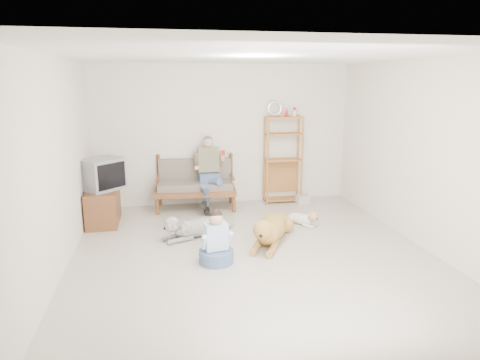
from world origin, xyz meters
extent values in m
plane|color=beige|center=(0.00, 0.00, 0.00)|extent=(5.50, 5.50, 0.00)
plane|color=white|center=(0.00, 0.00, 2.70)|extent=(5.50, 5.50, 0.00)
plane|color=beige|center=(0.00, 2.75, 1.35)|extent=(5.00, 0.00, 5.00)
plane|color=beige|center=(0.00, -2.75, 1.35)|extent=(5.00, 0.00, 5.00)
plane|color=beige|center=(-2.50, 0.00, 1.35)|extent=(0.00, 5.50, 5.50)
plane|color=beige|center=(2.50, 0.00, 1.35)|extent=(0.00, 5.50, 5.50)
cube|color=brown|center=(-0.60, 2.37, 0.35)|extent=(1.55, 0.82, 0.10)
cube|color=#716456|center=(-0.60, 2.37, 0.47)|extent=(1.42, 0.71, 0.13)
cube|color=#716456|center=(-0.60, 2.61, 0.70)|extent=(1.39, 0.23, 0.45)
cylinder|color=brown|center=(-0.60, 2.67, 0.90)|extent=(1.40, 0.16, 0.05)
cylinder|color=brown|center=(-1.30, 2.07, 0.15)|extent=(0.07, 0.07, 0.30)
cylinder|color=brown|center=(-1.30, 2.67, 0.47)|extent=(0.07, 0.07, 0.95)
cylinder|color=brown|center=(0.10, 2.07, 0.15)|extent=(0.07, 0.07, 0.30)
cylinder|color=brown|center=(0.10, 2.67, 0.47)|extent=(0.07, 0.07, 0.95)
cube|color=slate|center=(-0.33, 2.38, 0.59)|extent=(0.38, 0.36, 0.19)
cube|color=#7A7355|center=(-0.33, 2.47, 0.93)|extent=(0.40, 0.27, 0.50)
sphere|color=tan|center=(-0.33, 2.44, 1.26)|extent=(0.20, 0.20, 0.20)
sphere|color=#544F4A|center=(-0.33, 2.46, 1.29)|extent=(0.18, 0.18, 0.18)
cylinder|color=red|center=(-0.08, 2.26, 1.09)|extent=(0.07, 0.07, 0.08)
cube|color=#A96835|center=(1.16, 2.55, 1.69)|extent=(0.72, 0.29, 0.03)
torus|color=silver|center=(0.97, 2.55, 1.86)|extent=(0.30, 0.05, 0.30)
cone|color=red|center=(1.21, 2.55, 1.79)|extent=(0.10, 0.10, 0.15)
cylinder|color=#A96835|center=(0.81, 2.41, 0.86)|extent=(0.04, 0.04, 1.71)
cylinder|color=#A96835|center=(0.81, 2.69, 0.86)|extent=(0.04, 0.04, 1.71)
cylinder|color=#A96835|center=(1.51, 2.41, 0.86)|extent=(0.04, 0.04, 1.71)
cylinder|color=#A96835|center=(1.51, 2.69, 0.86)|extent=(0.04, 0.04, 1.71)
cube|color=silver|center=(1.53, 2.34, 0.08)|extent=(0.26, 0.20, 0.16)
cube|color=brown|center=(-2.22, 1.81, 0.30)|extent=(0.50, 0.90, 0.60)
cube|color=brown|center=(-2.46, 1.59, 0.30)|extent=(0.02, 0.40, 0.50)
cube|color=brown|center=(-2.46, 2.03, 0.30)|extent=(0.02, 0.40, 0.50)
cube|color=gray|center=(-2.20, 1.82, 0.86)|extent=(0.81, 0.80, 0.53)
cube|color=black|center=(-2.03, 1.63, 0.86)|extent=(0.40, 0.39, 0.42)
cube|color=silver|center=(-1.25, 2.73, 0.30)|extent=(0.12, 0.02, 0.08)
ellipsoid|color=#B7853F|center=(0.43, 0.57, 0.18)|extent=(0.88, 1.19, 0.36)
sphere|color=#B7853F|center=(0.27, 0.27, 0.20)|extent=(0.36, 0.36, 0.36)
sphere|color=#B7853F|center=(0.14, 0.02, 0.36)|extent=(0.28, 0.28, 0.28)
ellipsoid|color=#B7853F|center=(0.08, -0.10, 0.33)|extent=(0.20, 0.24, 0.11)
cylinder|color=#B7853F|center=(0.69, 1.07, 0.07)|extent=(0.12, 0.46, 0.06)
ellipsoid|color=#B7853F|center=(0.07, 0.09, 0.36)|extent=(0.10, 0.11, 0.14)
ellipsoid|color=#B7853F|center=(0.24, 0.00, 0.36)|extent=(0.10, 0.11, 0.14)
ellipsoid|color=white|center=(-0.64, 0.91, 0.14)|extent=(0.97, 0.65, 0.28)
sphere|color=white|center=(-0.89, 0.80, 0.16)|extent=(0.28, 0.28, 0.28)
sphere|color=white|center=(-1.11, 0.71, 0.28)|extent=(0.24, 0.24, 0.24)
ellipsoid|color=white|center=(-1.21, 0.67, 0.25)|extent=(0.20, 0.16, 0.09)
cylinder|color=white|center=(-0.21, 1.09, 0.06)|extent=(0.30, 0.28, 0.04)
ellipsoid|color=white|center=(-1.12, 0.80, 0.28)|extent=(0.09, 0.08, 0.12)
ellipsoid|color=white|center=(-1.05, 0.65, 0.28)|extent=(0.09, 0.08, 0.12)
ellipsoid|color=silver|center=(1.07, 1.15, 0.09)|extent=(0.45, 0.50, 0.18)
sphere|color=silver|center=(1.16, 1.04, 0.10)|extent=(0.18, 0.18, 0.18)
sphere|color=tan|center=(1.23, 0.95, 0.18)|extent=(0.17, 0.17, 0.17)
ellipsoid|color=tan|center=(1.27, 0.89, 0.17)|extent=(0.13, 0.14, 0.06)
cylinder|color=silver|center=(0.93, 1.34, 0.04)|extent=(0.17, 0.12, 0.03)
cone|color=tan|center=(1.17, 0.93, 0.23)|extent=(0.05, 0.05, 0.06)
cone|color=tan|center=(1.26, 1.00, 0.23)|extent=(0.05, 0.05, 0.06)
torus|color=red|center=(1.21, 0.97, 0.17)|extent=(0.15, 0.15, 0.02)
cylinder|color=slate|center=(-0.54, -0.14, 0.09)|extent=(0.47, 0.47, 0.17)
cube|color=silver|center=(-0.54, -0.12, 0.36)|extent=(0.33, 0.24, 0.36)
sphere|color=tan|center=(-0.54, -0.14, 0.62)|extent=(0.19, 0.19, 0.19)
sphere|color=black|center=(-0.54, -0.13, 0.65)|extent=(0.18, 0.18, 0.18)
camera|label=1|loc=(-1.23, -5.48, 2.41)|focal=32.00mm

